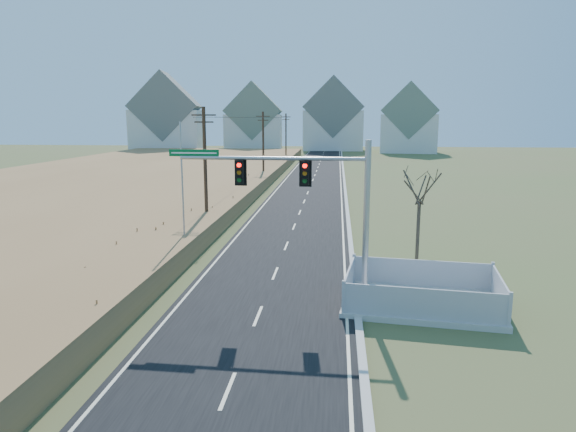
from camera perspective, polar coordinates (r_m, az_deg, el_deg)
The scene contains 16 objects.
ground at distance 23.73m, azimuth -2.61°, elevation -9.37°, with size 260.00×260.00×0.00m, color #495A2C.
road at distance 72.57m, azimuth 2.93°, elevation 4.37°, with size 8.00×180.00×0.06m, color black.
curb at distance 72.50m, azimuth 6.22°, elevation 4.37°, with size 0.30×180.00×0.18m, color #B2AFA8.
reed_marsh at distance 68.15m, azimuth -18.12°, elevation 3.95°, with size 38.00×110.00×1.30m, color #9C7246.
utility_pole_near at distance 38.44m, azimuth -9.18°, elevation 5.47°, with size 1.80×0.26×9.00m.
utility_pole_mid at distance 67.82m, azimuth -2.77°, elevation 7.87°, with size 1.80×0.26×9.00m.
utility_pole_far at distance 97.58m, azimuth -0.23°, elevation 8.79°, with size 1.80×0.26×9.00m.
condo_nw at distance 128.80m, azimuth -13.40°, elevation 10.34°, with size 17.69×13.38×19.05m.
condo_nnw at distance 131.76m, azimuth -3.84°, elevation 10.28°, with size 14.93×11.17×17.03m.
condo_n at distance 134.04m, azimuth 5.05°, elevation 10.56°, with size 15.27×10.20×18.54m.
condo_ne at distance 127.16m, azimuth 13.27°, elevation 9.95°, with size 14.12×10.51×16.52m.
traffic_signal_mast at distance 22.63m, azimuth 3.99°, elevation 1.33°, with size 9.15×0.64×7.28m.
fence_enclosure at distance 23.66m, azimuth 14.61°, elevation -9.02°, with size 7.25×5.40×1.54m.
open_sign at distance 22.77m, azimuth 8.56°, elevation -9.51°, with size 0.49×0.14×0.60m.
flagpole at distance 31.06m, azimuth -11.58°, elevation 1.35°, with size 0.36×0.36×7.99m.
bare_tree at distance 27.12m, azimuth 14.48°, elevation 3.38°, with size 2.26×2.26×6.00m.
Camera 1 is at (3.18, -22.04, 8.20)m, focal length 32.00 mm.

